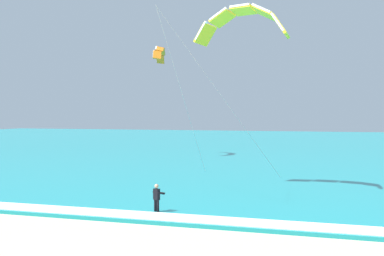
{
  "coord_description": "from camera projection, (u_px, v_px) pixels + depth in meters",
  "views": [
    {
      "loc": [
        6.57,
        -8.84,
        5.48
      ],
      "look_at": [
        -1.12,
        16.47,
        4.66
      ],
      "focal_mm": 44.0,
      "sensor_mm": 36.0,
      "label": 1
    }
  ],
  "objects": [
    {
      "name": "kite_primary",
      "position": [
        242.0,
        20.0,
        33.15
      ],
      "size": [
        7.11,
        10.64,
        11.91
      ],
      "color": "yellow"
    },
    {
      "name": "surf_foam",
      "position": [
        196.0,
        219.0,
        23.41
      ],
      "size": [
        200.0,
        1.7,
        0.04
      ],
      "primitive_type": "cube",
      "color": "white",
      "rests_on": "sea"
    },
    {
      "name": "kitesurfer",
      "position": [
        157.0,
        198.0,
        25.24
      ],
      "size": [
        0.66,
        0.66,
        1.69
      ],
      "color": "black",
      "rests_on": "ground"
    },
    {
      "name": "sea",
      "position": [
        294.0,
        145.0,
        79.84
      ],
      "size": [
        200.0,
        120.0,
        0.2
      ],
      "primitive_type": "cube",
      "color": "teal",
      "rests_on": "ground"
    },
    {
      "name": "surfboard",
      "position": [
        157.0,
        215.0,
        25.26
      ],
      "size": [
        0.99,
        1.46,
        0.09
      ],
      "color": "white",
      "rests_on": "ground"
    },
    {
      "name": "kite_distant",
      "position": [
        159.0,
        53.0,
        58.59
      ],
      "size": [
        2.33,
        5.31,
        1.93
      ],
      "color": "orange"
    }
  ]
}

